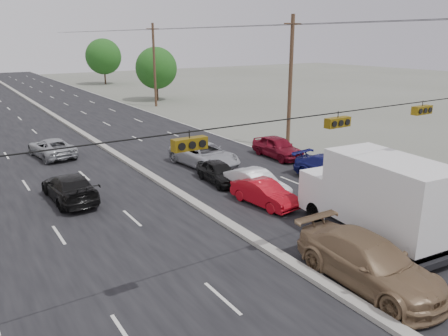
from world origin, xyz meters
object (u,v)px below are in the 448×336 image
at_px(tree_right_mid, 156,68).
at_px(black_suv, 443,202).
at_px(box_truck, 376,196).
at_px(queue_car_e, 278,147).
at_px(oncoming_near, 70,188).
at_px(tree_right_far, 103,57).
at_px(red_sedan, 264,193).
at_px(tan_sedan, 369,262).
at_px(queue_car_b, 257,184).
at_px(oncoming_far, 52,148).
at_px(queue_car_d, 333,170).
at_px(queue_car_c, 204,155).
at_px(utility_pole_right_b, 290,81).
at_px(utility_pole_right_c, 154,65).
at_px(queue_car_a, 219,172).

distance_m(tree_right_mid, black_suv, 45.64).
height_order(box_truck, queue_car_e, box_truck).
distance_m(box_truck, oncoming_near, 15.31).
xyz_separation_m(tree_right_mid, tree_right_far, (1.00, 25.00, 0.62)).
bearing_deg(red_sedan, tan_sedan, -107.85).
relative_size(tree_right_far, queue_car_e, 1.83).
xyz_separation_m(queue_car_b, oncoming_far, (-7.52, 14.62, -0.01)).
xyz_separation_m(box_truck, queue_car_e, (5.03, 12.42, -1.14)).
height_order(queue_car_d, oncoming_near, queue_car_d).
relative_size(tree_right_far, queue_car_c, 1.46).
bearing_deg(queue_car_e, queue_car_d, -95.88).
bearing_deg(queue_car_e, utility_pole_right_b, 38.93).
xyz_separation_m(utility_pole_right_b, box_truck, (-7.93, -14.65, -3.21)).
bearing_deg(tree_right_far, queue_car_b, -101.26).
bearing_deg(red_sedan, oncoming_near, 136.90).
distance_m(utility_pole_right_c, red_sedan, 35.64).
bearing_deg(utility_pole_right_b, queue_car_e, -142.49).
distance_m(utility_pole_right_c, black_suv, 40.48).
height_order(utility_pole_right_b, black_suv, utility_pole_right_b).
bearing_deg(queue_car_d, utility_pole_right_c, 77.00).
bearing_deg(oncoming_far, utility_pole_right_c, -139.37).
xyz_separation_m(utility_pole_right_b, queue_car_b, (-9.00, -7.79, -4.41)).
xyz_separation_m(utility_pole_right_b, queue_car_c, (-8.45, -1.24, -4.33)).
distance_m(utility_pole_right_b, oncoming_near, 18.50).
height_order(red_sedan, queue_car_a, queue_car_a).
bearing_deg(box_truck, utility_pole_right_c, 84.64).
xyz_separation_m(queue_car_a, queue_car_e, (6.60, 2.48, 0.11)).
bearing_deg(tree_right_mid, tree_right_far, 87.71).
bearing_deg(queue_car_a, queue_car_e, 25.08).
bearing_deg(utility_pole_right_b, queue_car_c, -171.62).
bearing_deg(box_truck, black_suv, 0.04).
relative_size(utility_pole_right_c, tree_right_mid, 1.40).
xyz_separation_m(tree_right_far, oncoming_near, (-21.23, -57.94, -4.23)).
bearing_deg(tree_right_mid, utility_pole_right_b, -94.76).
bearing_deg(queue_car_b, queue_car_a, 94.55).
bearing_deg(black_suv, queue_car_e, 81.64).
xyz_separation_m(queue_car_b, oncoming_near, (-8.73, 4.85, 0.03)).
xyz_separation_m(utility_pole_right_b, queue_car_e, (-2.90, -2.23, -4.35)).
xyz_separation_m(utility_pole_right_c, black_suv, (-3.51, -40.11, -4.27)).
bearing_deg(tan_sedan, utility_pole_right_c, 76.77).
bearing_deg(black_suv, queue_car_a, 114.30).
xyz_separation_m(queue_car_c, queue_car_d, (4.78, -7.02, -0.04)).
bearing_deg(utility_pole_right_c, tree_right_far, 83.35).
distance_m(utility_pole_right_c, queue_car_b, 34.29).
distance_m(queue_car_d, oncoming_far, 19.82).
bearing_deg(queue_car_b, oncoming_far, 112.56).
bearing_deg(oncoming_far, tree_right_far, -119.66).
bearing_deg(tree_right_mid, queue_car_d, -99.16).
bearing_deg(queue_car_c, utility_pole_right_b, 2.51).
bearing_deg(queue_car_b, oncoming_near, 146.27).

